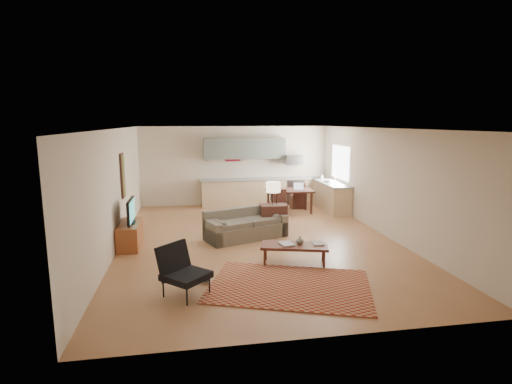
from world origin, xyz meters
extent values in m
plane|color=#9D673F|center=(0.00, 0.00, 0.00)|extent=(9.00, 9.00, 0.00)
plane|color=white|center=(0.00, 0.00, 2.70)|extent=(9.00, 9.00, 0.00)
plane|color=beige|center=(0.00, 4.50, 1.35)|extent=(6.50, 0.00, 6.50)
plane|color=beige|center=(0.00, -4.50, 1.35)|extent=(6.50, 0.00, 6.50)
plane|color=beige|center=(-3.25, 0.00, 1.35)|extent=(0.00, 9.00, 9.00)
plane|color=beige|center=(3.25, 0.00, 1.35)|extent=(0.00, 9.00, 9.00)
cube|color=#A5A8AD|center=(2.00, 4.18, 0.45)|extent=(0.62, 0.62, 0.90)
cube|color=#A5A8AD|center=(2.00, 4.20, 1.55)|extent=(0.62, 0.40, 0.35)
cube|color=slate|center=(0.30, 4.33, 1.95)|extent=(2.80, 0.34, 0.70)
cube|color=white|center=(3.23, 3.00, 1.55)|extent=(0.02, 1.40, 1.05)
cube|color=maroon|center=(0.07, -2.79, 0.01)|extent=(3.25, 2.74, 0.02)
imported|color=maroon|center=(0.17, -1.69, 0.42)|extent=(0.34, 0.41, 0.03)
imported|color=navy|center=(0.83, -1.70, 0.41)|extent=(0.30, 0.36, 0.02)
imported|color=black|center=(0.56, -1.69, 0.48)|extent=(0.16, 0.16, 0.16)
imported|color=beige|center=(2.83, 3.58, 1.02)|extent=(0.11, 0.11, 0.19)
camera|label=1|loc=(-1.63, -9.21, 2.86)|focal=28.00mm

